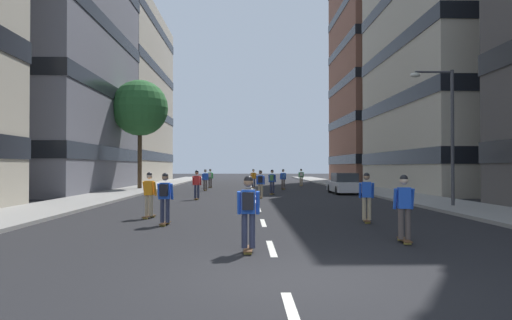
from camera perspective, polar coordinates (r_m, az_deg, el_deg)
ground_plane at (r=38.30m, az=-0.42°, el=-3.82°), size 181.07×181.07×0.00m
sidewalk_left at (r=43.02m, az=-13.54°, el=-3.37°), size 3.66×82.99×0.14m
sidewalk_right at (r=43.31m, az=12.45°, el=-3.36°), size 3.66×82.99×0.14m
lane_markings at (r=38.62m, az=-0.43°, el=-3.79°), size 0.16×67.20×0.01m
building_left_far at (r=61.40m, az=-20.27°, el=7.55°), size 17.79×22.11×21.59m
building_right_mid at (r=44.28m, az=27.96°, el=14.56°), size 17.79×18.92×27.17m
building_right_far at (r=62.42m, az=18.64°, el=10.67°), size 17.79×16.19×28.61m
parked_car_near at (r=34.04m, az=11.02°, el=-3.00°), size 1.82×4.40×1.52m
street_tree_near at (r=40.52m, az=-14.36°, el=6.31°), size 4.79×4.79×9.30m
streetlamp_right at (r=23.67m, az=22.61°, el=4.43°), size 2.13×0.30×6.50m
skater_0 at (r=12.54m, az=18.09°, el=-5.39°), size 0.55×0.91×1.78m
skater_1 at (r=10.62m, az=-0.97°, el=-6.10°), size 0.54×0.91×1.78m
skater_2 at (r=15.72m, az=-11.37°, el=-4.37°), size 0.54×0.91×1.78m
skater_3 at (r=39.65m, az=3.44°, el=-2.25°), size 0.55×0.92×1.78m
skater_4 at (r=18.00m, az=-13.25°, el=-4.01°), size 0.57×0.92×1.78m
skater_5 at (r=32.52m, az=2.02°, el=-2.56°), size 0.57×0.92×1.78m
skater_6 at (r=27.51m, az=-7.45°, el=-2.92°), size 0.53×0.90×1.78m
skater_7 at (r=46.92m, az=5.69°, el=-2.03°), size 0.54×0.91×1.78m
skater_8 at (r=37.75m, az=-6.39°, el=-2.36°), size 0.54×0.91×1.78m
skater_9 at (r=42.83m, az=-5.78°, el=-2.14°), size 0.55×0.92×1.78m
skater_10 at (r=16.67m, az=13.71°, el=-4.27°), size 0.56×0.92×1.78m
skater_11 at (r=28.40m, az=0.56°, el=-2.81°), size 0.55×0.92×1.78m
skater_12 at (r=41.89m, az=-0.33°, el=-2.21°), size 0.54×0.90×1.78m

